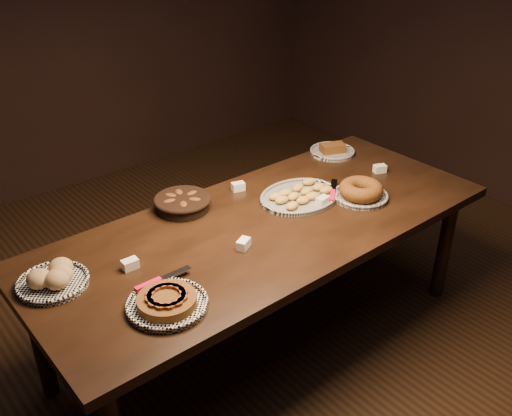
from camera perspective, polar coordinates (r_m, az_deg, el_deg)
ground at (r=3.29m, az=0.85°, el=-12.77°), size 5.00×5.00×0.00m
buffet_table at (r=2.88m, az=0.95°, el=-2.74°), size 2.40×1.00×0.75m
apple_tart_plate at (r=2.32m, az=-8.90°, el=-9.27°), size 0.37×0.33×0.06m
madeleine_platter at (r=3.07m, az=4.39°, el=1.25°), size 0.46×0.37×0.05m
bundt_cake_plate at (r=3.10m, az=10.41°, el=1.63°), size 0.34×0.38×0.09m
croissant_basket at (r=2.97m, az=-7.37°, el=0.61°), size 0.37×0.37×0.07m
bread_roll_plate at (r=2.54m, az=-19.57°, el=-6.63°), size 0.30×0.30×0.09m
loaf_plate at (r=3.63m, az=7.65°, el=5.71°), size 0.28×0.28×0.06m
tent_cards at (r=2.92m, az=1.45°, el=-0.10°), size 1.68×0.54×0.04m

